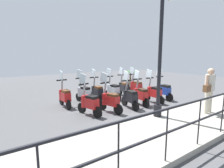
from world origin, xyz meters
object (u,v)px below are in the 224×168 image
Objects in this scene: scooter_far_3 at (97,92)px; scooter_far_4 at (84,93)px; scooter_near_5 at (89,103)px; scooter_far_0 at (136,86)px; scooter_far_5 at (65,96)px; potted_palm at (130,80)px; scooter_near_0 at (163,90)px; pedestrian_with_bag at (209,87)px; lamp_post_near at (160,59)px; scooter_near_1 at (154,93)px; scooter_near_3 at (130,97)px; scooter_near_2 at (141,94)px; scooter_far_2 at (113,90)px; scooter_near_4 at (110,100)px; scooter_far_1 at (124,87)px.

scooter_far_4 is (0.14, 0.62, 0.00)m from scooter_far_3.
scooter_near_5 and scooter_far_0 have the same top height.
scooter_far_3 is at bearing -89.83° from scooter_far_5.
scooter_near_0 is at bearing 162.23° from potted_palm.
scooter_near_5 is 1.00× the size of scooter_far_5.
scooter_near_0 and scooter_far_5 have the same top height.
scooter_far_3 is at bearing 29.50° from pedestrian_with_bag.
scooter_far_4 is at bearing 17.55° from lamp_post_near.
pedestrian_with_bag is at bearing -176.00° from scooter_near_1.
scooter_near_3 is at bearing -128.76° from scooter_far_5.
scooter_far_3 is (3.28, 0.46, -1.58)m from lamp_post_near.
scooter_far_3 and scooter_far_4 have the same top height.
scooter_near_0 is 3.26m from scooter_far_3.
scooter_far_4 is at bearing 56.11° from scooter_near_2.
pedestrian_with_bag is at bearing 176.40° from scooter_far_0.
scooter_near_2 is 2.46m from scooter_near_5.
scooter_far_4 is at bearing 78.01° from scooter_far_2.
scooter_near_4 and scooter_far_0 have the same top height.
scooter_near_1 is 1.00× the size of scooter_near_2.
scooter_near_4 is 2.04m from scooter_far_5.
scooter_near_1 is 1.00× the size of scooter_far_5.
potted_palm is 0.69× the size of scooter_far_0.
scooter_far_3 is (-2.41, 4.13, 0.04)m from potted_palm.
scooter_near_1 is at bearing -146.11° from scooter_far_2.
pedestrian_with_bag reaches higher than scooter_far_5.
scooter_near_5 is at bearing 87.94° from scooter_near_1.
scooter_near_5 and scooter_far_3 have the same top height.
scooter_near_4 is (0.01, 2.42, 0.00)m from scooter_near_1.
scooter_near_5 and scooter_far_4 have the same top height.
pedestrian_with_bag reaches higher than scooter_far_4.
scooter_near_5 is at bearing 94.40° from scooter_near_0.
scooter_near_5 is (0.18, 1.78, 0.00)m from scooter_near_3.
scooter_far_0 is at bearing 19.71° from scooter_near_0.
scooter_near_1 reaches higher than potted_palm.
scooter_near_3 is 1.00× the size of scooter_far_5.
lamp_post_near is 2.81× the size of scooter_near_2.
scooter_near_5 is (0.10, 2.46, 0.00)m from scooter_near_2.
scooter_near_0 is 1.00× the size of scooter_far_1.
scooter_near_3 is (2.35, 1.60, -0.60)m from pedestrian_with_bag.
scooter_near_1 and scooter_far_2 have the same top height.
lamp_post_near is 2.81× the size of scooter_near_0.
scooter_far_3 is (0.09, 0.85, 0.00)m from scooter_far_2.
lamp_post_near is 2.23m from scooter_near_3.
scooter_near_2 is (1.65, -0.80, -1.58)m from lamp_post_near.
scooter_near_2 is 1.00× the size of scooter_far_3.
scooter_near_5 is at bearing 122.22° from scooter_far_2.
pedestrian_with_bag is 1.03× the size of scooter_far_2.
scooter_far_5 is (-0.02, 1.57, 0.00)m from scooter_far_3.
scooter_near_2 is (-0.07, 1.60, 0.00)m from scooter_near_0.
scooter_near_2 is 2.06m from scooter_far_3.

